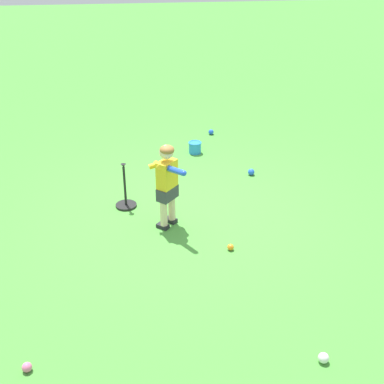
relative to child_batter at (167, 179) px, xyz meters
name	(u,v)px	position (x,y,z in m)	size (l,w,h in m)	color
ground_plane	(190,211)	(-0.32, 0.32, -0.65)	(40.00, 40.00, 0.00)	#479338
child_batter	(167,179)	(0.00, 0.00, 0.00)	(0.56, 0.41, 1.08)	#232328
play_ball_behind_batter	(231,247)	(0.63, 0.67, -0.61)	(0.08, 0.08, 0.08)	orange
play_ball_center_lawn	(211,132)	(-2.98, 1.04, -0.60)	(0.09, 0.09, 0.09)	blue
play_ball_near_batter	(323,358)	(2.39, 1.12, -0.60)	(0.09, 0.09, 0.09)	white
play_ball_by_bucket	(251,172)	(-1.27, 1.36, -0.60)	(0.10, 0.10, 0.10)	blue
play_ball_far_left	(27,367)	(2.16, -1.38, -0.61)	(0.09, 0.09, 0.09)	pink
batting_tee	(126,199)	(-0.56, -0.51, -0.55)	(0.28, 0.28, 0.62)	black
toy_bucket	(195,147)	(-2.21, 0.64, -0.55)	(0.22, 0.22, 0.19)	#2884DB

